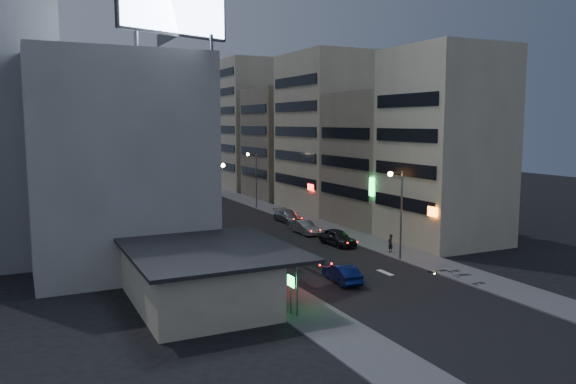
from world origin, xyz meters
TOP-DOWN VIEW (x-y plane):
  - ground at (0.00, 0.00)m, footprint 180.00×180.00m
  - sidewalk_left at (-8.00, 30.00)m, footprint 4.00×120.00m
  - sidewalk_right at (8.00, 30.00)m, footprint 4.00×120.00m
  - food_court at (-13.90, 2.00)m, footprint 11.00×13.00m
  - white_building at (-17.00, 20.00)m, footprint 14.00×24.00m
  - shophouse_near at (15.00, 10.50)m, footprint 10.00×11.00m
  - shophouse_mid at (15.50, 22.00)m, footprint 11.00×12.00m
  - shophouse_far at (15.00, 35.00)m, footprint 10.00×14.00m
  - far_left_a at (-15.50, 45.00)m, footprint 11.00×10.00m
  - far_left_b at (-16.00, 58.00)m, footprint 12.00×10.00m
  - far_right_a at (15.50, 50.00)m, footprint 11.00×12.00m
  - far_right_b at (16.00, 64.00)m, footprint 12.00×12.00m
  - billboard at (-12.99, 9.97)m, footprint 9.52×3.75m
  - street_lamp_right_near at (5.90, 6.00)m, footprint 1.60×0.44m
  - street_lamp_left at (-5.90, 22.00)m, footprint 1.60×0.44m
  - street_lamp_right_far at (5.90, 40.00)m, footprint 1.60×0.44m
  - parked_car_right_near at (4.31, 13.82)m, footprint 2.31×4.96m
  - parked_car_right_mid at (4.00, 20.44)m, footprint 1.65×4.55m
  - parked_car_left at (-3.75, 35.76)m, footprint 3.30×5.96m
  - parked_car_right_far at (5.60, 28.01)m, footprint 2.26×5.30m
  - road_car_blue at (-2.25, 2.11)m, footprint 1.98×4.57m
  - road_car_silver at (-2.87, 13.56)m, footprint 2.64×5.11m
  - person at (7.06, 8.56)m, footprint 0.74×0.64m
  - scooter_black_a at (7.46, -2.90)m, footprint 0.59×1.67m
  - scooter_silver_a at (7.73, -0.34)m, footprint 0.79×1.91m
  - scooter_blue at (8.26, -0.72)m, footprint 1.09×1.74m
  - scooter_black_b at (8.23, 0.69)m, footprint 0.64×1.69m
  - scooter_silver_b at (7.36, 1.33)m, footprint 0.89×2.01m

SIDE VIEW (x-z plane):
  - ground at x=0.00m, z-range 0.00..0.00m
  - sidewalk_left at x=-8.00m, z-range 0.00..0.12m
  - sidewalk_right at x=8.00m, z-range 0.00..0.12m
  - scooter_blue at x=8.26m, z-range 0.12..1.13m
  - scooter_black_a at x=7.46m, z-range 0.12..1.14m
  - scooter_black_b at x=8.23m, z-range 0.12..1.14m
  - scooter_silver_a at x=7.73m, z-range 0.12..1.26m
  - road_car_silver at x=-2.87m, z-range 0.00..1.42m
  - scooter_silver_b at x=7.36m, z-range 0.12..1.31m
  - road_car_blue at x=-2.25m, z-range 0.00..1.46m
  - parked_car_right_mid at x=4.00m, z-range 0.00..1.49m
  - parked_car_right_far at x=5.60m, z-range 0.00..1.52m
  - parked_car_left at x=-3.75m, z-range 0.00..1.58m
  - parked_car_right_near at x=4.31m, z-range 0.00..1.64m
  - person at x=7.06m, z-range 0.12..1.84m
  - food_court at x=-13.90m, z-range 0.05..3.92m
  - street_lamp_right_near at x=5.90m, z-range 1.35..9.37m
  - street_lamp_left at x=-5.90m, z-range 1.35..9.37m
  - street_lamp_right_far at x=5.90m, z-range 1.35..9.37m
  - far_left_b at x=-16.00m, z-range 0.00..15.00m
  - shophouse_mid at x=15.50m, z-range 0.00..16.00m
  - white_building at x=-17.00m, z-range 0.00..18.00m
  - far_right_a at x=15.50m, z-range 0.00..18.00m
  - shophouse_near at x=15.00m, z-range 0.00..20.00m
  - far_left_a at x=-15.50m, z-range 0.00..20.00m
  - shophouse_far at x=15.00m, z-range 0.00..22.00m
  - far_right_b at x=16.00m, z-range 0.00..24.00m
  - billboard at x=-12.99m, z-range 18.56..24.76m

